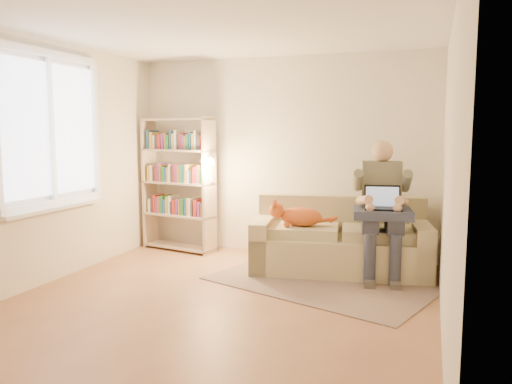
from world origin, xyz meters
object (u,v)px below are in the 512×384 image
at_px(person, 382,202).
at_px(bookshelf, 178,178).
at_px(sofa, 340,245).
at_px(cat, 298,216).
at_px(laptop, 386,203).

height_order(person, bookshelf, bookshelf).
height_order(sofa, cat, sofa).
xyz_separation_m(cat, laptop, (0.99, -0.02, 0.20)).
bearing_deg(bookshelf, sofa, 3.68).
height_order(person, cat, person).
bearing_deg(sofa, laptop, -31.74).
relative_size(sofa, bookshelf, 1.17).
xyz_separation_m(sofa, bookshelf, (-2.27, 0.29, 0.69)).
bearing_deg(cat, bookshelf, 155.58).
bearing_deg(person, laptop, -75.60).
relative_size(person, bookshelf, 0.84).
xyz_separation_m(person, bookshelf, (-2.74, 0.37, 0.16)).
xyz_separation_m(sofa, person, (0.47, -0.08, 0.54)).
bearing_deg(sofa, bookshelf, 163.61).
relative_size(sofa, person, 1.39).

